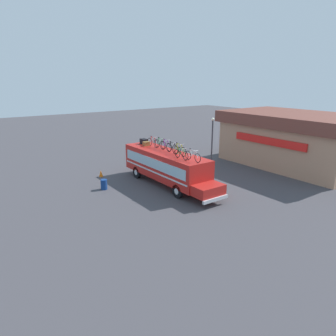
# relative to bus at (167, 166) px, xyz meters

# --- Properties ---
(ground_plane) EXTENTS (120.00, 120.00, 0.00)m
(ground_plane) POSITION_rel_bus_xyz_m (-0.25, 0.00, -1.68)
(ground_plane) COLOR #423F44
(bus) EXTENTS (10.85, 2.49, 2.84)m
(bus) POSITION_rel_bus_xyz_m (0.00, 0.00, 0.00)
(bus) COLOR red
(bus) RESTS_ON ground
(luggage_bag_1) EXTENTS (0.70, 0.51, 0.48)m
(luggage_bag_1) POSITION_rel_bus_xyz_m (-4.01, 0.24, 1.40)
(luggage_bag_1) COLOR black
(luggage_bag_1) RESTS_ON bus
(luggage_bag_2) EXTENTS (0.44, 0.55, 0.36)m
(luggage_bag_2) POSITION_rel_bus_xyz_m (-3.22, 0.01, 1.34)
(luggage_bag_2) COLOR olive
(luggage_bag_2) RESTS_ON bus
(rooftop_bicycle_1) EXTENTS (1.72, 0.44, 0.93)m
(rooftop_bicycle_1) POSITION_rel_bus_xyz_m (-2.52, 0.27, 1.55)
(rooftop_bicycle_1) COLOR black
(rooftop_bicycle_1) RESTS_ON bus
(rooftop_bicycle_2) EXTENTS (1.68, 0.44, 0.95)m
(rooftop_bicycle_2) POSITION_rel_bus_xyz_m (-1.56, 0.42, 1.55)
(rooftop_bicycle_2) COLOR black
(rooftop_bicycle_2) RESTS_ON bus
(rooftop_bicycle_3) EXTENTS (1.72, 0.44, 0.96)m
(rooftop_bicycle_3) POSITION_rel_bus_xyz_m (-0.63, 0.33, 1.56)
(rooftop_bicycle_3) COLOR black
(rooftop_bicycle_3) RESTS_ON bus
(rooftop_bicycle_4) EXTENTS (1.71, 0.44, 0.90)m
(rooftop_bicycle_4) POSITION_rel_bus_xyz_m (0.41, 0.27, 1.53)
(rooftop_bicycle_4) COLOR black
(rooftop_bicycle_4) RESTS_ON bus
(rooftop_bicycle_5) EXTENTS (1.79, 0.44, 0.98)m
(rooftop_bicycle_5) POSITION_rel_bus_xyz_m (1.44, 0.16, 1.56)
(rooftop_bicycle_5) COLOR black
(rooftop_bicycle_5) RESTS_ON bus
(rooftop_bicycle_6) EXTENTS (1.64, 0.44, 0.88)m
(rooftop_bicycle_6) POSITION_rel_bus_xyz_m (2.44, -0.40, 1.52)
(rooftop_bicycle_6) COLOR black
(rooftop_bicycle_6) RESTS_ON bus
(rooftop_bicycle_7) EXTENTS (1.75, 0.44, 0.89)m
(rooftop_bicycle_7) POSITION_rel_bus_xyz_m (3.44, -0.11, 1.53)
(rooftop_bicycle_7) COLOR black
(rooftop_bicycle_7) RESTS_ON bus
(roadside_building) EXTENTS (14.20, 9.05, 5.32)m
(roadside_building) POSITION_rel_bus_xyz_m (2.32, 14.44, 1.05)
(roadside_building) COLOR tan
(roadside_building) RESTS_ON ground
(trash_bin) EXTENTS (0.52, 0.52, 0.83)m
(trash_bin) POSITION_rel_bus_xyz_m (-2.06, -4.80, -1.27)
(trash_bin) COLOR navy
(trash_bin) RESTS_ON ground
(traffic_cone) EXTENTS (0.36, 0.36, 0.60)m
(traffic_cone) POSITION_rel_bus_xyz_m (-5.40, -3.60, -1.39)
(traffic_cone) COLOR orange
(traffic_cone) RESTS_ON ground
(street_lamp) EXTENTS (0.29, 0.29, 5.19)m
(street_lamp) POSITION_rel_bus_xyz_m (-0.79, 5.82, 1.31)
(street_lamp) COLOR #38383D
(street_lamp) RESTS_ON ground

